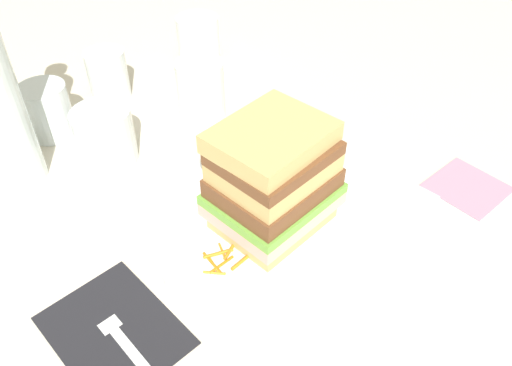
{
  "coord_description": "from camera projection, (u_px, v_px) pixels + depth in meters",
  "views": [
    {
      "loc": [
        -0.3,
        -0.32,
        0.44
      ],
      "look_at": [
        -0.02,
        0.02,
        0.05
      ],
      "focal_mm": 35.89,
      "sensor_mm": 36.0,
      "label": 1
    }
  ],
  "objects": [
    {
      "name": "empty_tumbler_1",
      "position": [
        47.0,
        111.0,
        0.73
      ],
      "size": [
        0.07,
        0.07,
        0.08
      ],
      "primitive_type": "cylinder",
      "color": "silver",
      "rests_on": "ground_plane"
    },
    {
      "name": "napkin_pink",
      "position": [
        467.0,
        187.0,
        0.66
      ],
      "size": [
        0.09,
        0.09,
        0.0
      ],
      "primitive_type": "cube",
      "rotation": [
        0.0,
        0.0,
        0.02
      ],
      "color": "pink",
      "rests_on": "ground_plane"
    },
    {
      "name": "napkin_dark",
      "position": [
        114.0,
        330.0,
        0.5
      ],
      "size": [
        0.12,
        0.15,
        0.0
      ],
      "primitive_type": "cube",
      "rotation": [
        0.0,
        0.0,
        0.06
      ],
      "color": "black",
      "rests_on": "ground_plane"
    },
    {
      "name": "carrot_shred_8",
      "position": [
        303.0,
        191.0,
        0.64
      ],
      "size": [
        0.01,
        0.02,
        0.0
      ],
      "primitive_type": "cylinder",
      "rotation": [
        0.0,
        1.57,
        1.03
      ],
      "color": "orange",
      "rests_on": "main_plate"
    },
    {
      "name": "carrot_shred_3",
      "position": [
        241.0,
        262.0,
        0.55
      ],
      "size": [
        0.03,
        0.01,
        0.0
      ],
      "primitive_type": "cylinder",
      "rotation": [
        0.0,
        1.57,
        3.26
      ],
      "color": "orange",
      "rests_on": "main_plate"
    },
    {
      "name": "carrot_shred_5",
      "position": [
        218.0,
        254.0,
        0.56
      ],
      "size": [
        0.03,
        0.02,
        0.0
      ],
      "primitive_type": "cylinder",
      "rotation": [
        0.0,
        1.57,
        5.92
      ],
      "color": "orange",
      "rests_on": "main_plate"
    },
    {
      "name": "fork",
      "position": [
        126.0,
        343.0,
        0.49
      ],
      "size": [
        0.02,
        0.17,
        0.0
      ],
      "color": "silver",
      "rests_on": "napkin_dark"
    },
    {
      "name": "carrot_shred_13",
      "position": [
        329.0,
        180.0,
        0.65
      ],
      "size": [
        0.03,
        0.01,
        0.0
      ],
      "primitive_type": "cylinder",
      "rotation": [
        0.0,
        1.57,
        6.08
      ],
      "color": "orange",
      "rests_on": "main_plate"
    },
    {
      "name": "carrot_shred_12",
      "position": [
        332.0,
        183.0,
        0.65
      ],
      "size": [
        0.01,
        0.02,
        0.0
      ],
      "primitive_type": "cylinder",
      "rotation": [
        0.0,
        1.57,
        1.25
      ],
      "color": "orange",
      "rests_on": "main_plate"
    },
    {
      "name": "sandwich",
      "position": [
        273.0,
        180.0,
        0.56
      ],
      "size": [
        0.14,
        0.12,
        0.13
      ],
      "color": "tan",
      "rests_on": "main_plate"
    },
    {
      "name": "carrot_shred_0",
      "position": [
        222.0,
        251.0,
        0.56
      ],
      "size": [
        0.01,
        0.02,
        0.0
      ],
      "primitive_type": "cylinder",
      "rotation": [
        0.0,
        1.57,
        1.22
      ],
      "color": "orange",
      "rests_on": "main_plate"
    },
    {
      "name": "main_plate",
      "position": [
        272.0,
        225.0,
        0.6
      ],
      "size": [
        0.29,
        0.29,
        0.01
      ],
      "primitive_type": "cylinder",
      "color": "white",
      "rests_on": "ground_plane"
    },
    {
      "name": "carrot_shred_7",
      "position": [
        214.0,
        266.0,
        0.55
      ],
      "size": [
        0.01,
        0.02,
        0.0
      ],
      "primitive_type": "cylinder",
      "rotation": [
        0.0,
        1.57,
        1.36
      ],
      "color": "orange",
      "rests_on": "main_plate"
    },
    {
      "name": "empty_tumbler_2",
      "position": [
        108.0,
        75.0,
        0.81
      ],
      "size": [
        0.06,
        0.06,
        0.08
      ],
      "primitive_type": "cylinder",
      "color": "silver",
      "rests_on": "ground_plane"
    },
    {
      "name": "carrot_shred_11",
      "position": [
        318.0,
        187.0,
        0.64
      ],
      "size": [
        0.03,
        0.01,
        0.0
      ],
      "primitive_type": "cylinder",
      "rotation": [
        0.0,
        1.57,
        5.91
      ],
      "color": "orange",
      "rests_on": "main_plate"
    },
    {
      "name": "empty_tumbler_3",
      "position": [
        105.0,
        136.0,
        0.68
      ],
      "size": [
        0.08,
        0.08,
        0.08
      ],
      "primitive_type": "cylinder",
      "color": "silver",
      "rests_on": "ground_plane"
    },
    {
      "name": "carrot_shred_2",
      "position": [
        214.0,
        273.0,
        0.54
      ],
      "size": [
        0.02,
        0.02,
        0.0
      ],
      "primitive_type": "cylinder",
      "rotation": [
        0.0,
        1.57,
        2.33
      ],
      "color": "orange",
      "rests_on": "main_plate"
    },
    {
      "name": "carrot_shred_9",
      "position": [
        317.0,
        194.0,
        0.63
      ],
      "size": [
        0.01,
        0.03,
        0.0
      ],
      "primitive_type": "cylinder",
      "rotation": [
        0.0,
        1.57,
        1.72
      ],
      "color": "orange",
      "rests_on": "main_plate"
    },
    {
      "name": "empty_tumbler_0",
      "position": [
        198.0,
        40.0,
        0.89
      ],
      "size": [
        0.07,
        0.07,
        0.08
      ],
      "primitive_type": "cylinder",
      "color": "silver",
      "rests_on": "ground_plane"
    },
    {
      "name": "carrot_shred_6",
      "position": [
        222.0,
        265.0,
        0.55
      ],
      "size": [
        0.03,
        0.01,
        0.0
      ],
      "primitive_type": "cylinder",
      "rotation": [
        0.0,
        1.57,
        0.06
      ],
      "color": "orange",
      "rests_on": "main_plate"
    },
    {
      "name": "juice_glass",
      "position": [
        201.0,
        93.0,
        0.76
      ],
      "size": [
        0.07,
        0.07,
        0.09
      ],
      "color": "white",
      "rests_on": "ground_plane"
    },
    {
      "name": "knife",
      "position": [
        375.0,
        166.0,
        0.69
      ],
      "size": [
        0.04,
        0.2,
        0.0
      ],
      "color": "silver",
      "rests_on": "ground_plane"
    },
    {
      "name": "carrot_shred_4",
      "position": [
        212.0,
        263.0,
        0.55
      ],
      "size": [
        0.01,
        0.03,
        0.0
      ],
      "primitive_type": "cylinder",
      "rotation": [
        0.0,
        1.57,
        4.65
      ],
      "color": "orange",
      "rests_on": "main_plate"
    },
    {
      "name": "carrot_shred_10",
      "position": [
        328.0,
        184.0,
        0.65
      ],
      "size": [
        0.02,
        0.01,
        0.0
      ],
      "primitive_type": "cylinder",
      "rotation": [
        0.0,
        1.57,
        3.68
      ],
      "color": "orange",
      "rests_on": "main_plate"
    },
    {
      "name": "ground_plane",
      "position": [
        278.0,
        217.0,
        0.62
      ],
      "size": [
        3.0,
        3.0,
        0.0
      ],
      "primitive_type": "plane",
      "color": "beige"
    },
    {
      "name": "carrot_shred_1",
      "position": [
        230.0,
        250.0,
        0.56
      ],
      "size": [
        0.03,
        0.02,
        0.0
      ],
      "primitive_type": "cylinder",
      "rotation": [
        0.0,
        1.57,
        3.59
      ],
      "color": "orange",
      "rests_on": "main_plate"
    }
  ]
}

